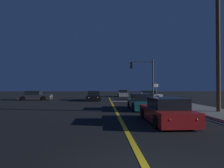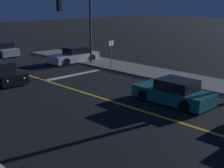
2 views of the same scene
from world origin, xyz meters
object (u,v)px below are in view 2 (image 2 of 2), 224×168
Objects in this scene: car_parked_curb_teal at (174,93)px; street_sign_corner at (111,50)px; traffic_signal_near_right at (80,19)px; car_lead_oncoming_black at (0,73)px; car_far_approaching_white at (75,56)px; car_mid_block_silver at (3,50)px.

car_parked_curb_teal is 1.87× the size of street_sign_corner.
car_lead_oncoming_black is at bearing 2.37° from traffic_signal_near_right.
street_sign_corner is at bearing 66.68° from car_parked_curb_teal.
car_far_approaching_white is 0.77× the size of traffic_signal_near_right.
car_far_approaching_white is at bearing -165.49° from car_lead_oncoming_black.
traffic_signal_near_right is at bearing 75.97° from car_parked_curb_teal.
traffic_signal_near_right is 3.75m from street_sign_corner.
street_sign_corner is at bearing -73.99° from car_mid_block_silver.
car_far_approaching_white is 4.62m from street_sign_corner.
car_mid_block_silver is 8.47m from car_far_approaching_white.
traffic_signal_near_right is (2.81, 11.36, 3.35)m from car_parked_curb_teal.
car_parked_curb_teal is at bearing 76.10° from traffic_signal_near_right.
traffic_signal_near_right is at bearing -74.91° from car_mid_block_silver.
car_parked_curb_teal is at bearing -89.49° from car_mid_block_silver.
car_mid_block_silver is 1.81× the size of street_sign_corner.
car_lead_oncoming_black is 1.89× the size of street_sign_corner.
traffic_signal_near_right reaches higher than street_sign_corner.
car_far_approaching_white is 8.28m from car_lead_oncoming_black.
car_far_approaching_white is at bearing -112.61° from traffic_signal_near_right.
car_lead_oncoming_black is 0.75× the size of traffic_signal_near_right.
car_far_approaching_white is at bearing 74.79° from car_parked_curb_teal.
car_parked_curb_teal is 12.18m from traffic_signal_near_right.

